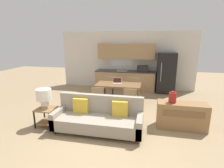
{
  "coord_description": "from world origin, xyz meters",
  "views": [
    {
      "loc": [
        1.07,
        -3.74,
        2.3
      ],
      "look_at": [
        -0.04,
        1.5,
        0.95
      ],
      "focal_mm": 28.0,
      "sensor_mm": 36.0,
      "label": 1
    }
  ],
  "objects_px": {
    "side_table": "(47,114)",
    "credenza": "(181,116)",
    "dining_chair_near_right": "(130,99)",
    "table_lamp": "(44,96)",
    "dining_chair_far_left": "(109,85)",
    "refrigerator": "(166,73)",
    "dining_chair_far_right": "(134,87)",
    "laptop": "(117,82)",
    "dining_table": "(118,86)",
    "vase": "(173,97)",
    "dining_chair_near_left": "(99,97)",
    "couch": "(99,118)"
  },
  "relations": [
    {
      "from": "refrigerator",
      "to": "credenza",
      "type": "xyz_separation_m",
      "value": [
        0.16,
        -3.38,
        -0.54
      ]
    },
    {
      "from": "couch",
      "to": "dining_chair_far_left",
      "type": "bearing_deg",
      "value": 97.59
    },
    {
      "from": "dining_table",
      "to": "dining_chair_near_right",
      "type": "xyz_separation_m",
      "value": [
        0.52,
        -0.75,
        -0.2
      ]
    },
    {
      "from": "credenza",
      "to": "side_table",
      "type": "bearing_deg",
      "value": -170.41
    },
    {
      "from": "dining_table",
      "to": "vase",
      "type": "distance_m",
      "value": 2.3
    },
    {
      "from": "dining_chair_far_left",
      "to": "dining_chair_near_right",
      "type": "distance_m",
      "value": 1.85
    },
    {
      "from": "refrigerator",
      "to": "laptop",
      "type": "relative_size",
      "value": 4.97
    },
    {
      "from": "table_lamp",
      "to": "dining_chair_far_left",
      "type": "relative_size",
      "value": 0.65
    },
    {
      "from": "dining_chair_near_right",
      "to": "dining_chair_far_left",
      "type": "bearing_deg",
      "value": -58.94
    },
    {
      "from": "couch",
      "to": "vase",
      "type": "distance_m",
      "value": 2.0
    },
    {
      "from": "dining_table",
      "to": "dining_chair_near_right",
      "type": "distance_m",
      "value": 0.94
    },
    {
      "from": "refrigerator",
      "to": "dining_chair_near_left",
      "type": "xyz_separation_m",
      "value": [
        -2.34,
        -2.63,
        -0.42
      ]
    },
    {
      "from": "couch",
      "to": "vase",
      "type": "relative_size",
      "value": 7.54
    },
    {
      "from": "side_table",
      "to": "vase",
      "type": "relative_size",
      "value": 1.68
    },
    {
      "from": "dining_chair_near_right",
      "to": "laptop",
      "type": "height_order",
      "value": "laptop"
    },
    {
      "from": "refrigerator",
      "to": "credenza",
      "type": "bearing_deg",
      "value": -87.37
    },
    {
      "from": "vase",
      "to": "dining_chair_far_left",
      "type": "bearing_deg",
      "value": 134.04
    },
    {
      "from": "dining_table",
      "to": "dining_chair_far_right",
      "type": "relative_size",
      "value": 1.96
    },
    {
      "from": "dining_chair_far_right",
      "to": "side_table",
      "type": "bearing_deg",
      "value": -126.64
    },
    {
      "from": "side_table",
      "to": "credenza",
      "type": "relative_size",
      "value": 0.4
    },
    {
      "from": "credenza",
      "to": "dining_table",
      "type": "bearing_deg",
      "value": 142.45
    },
    {
      "from": "vase",
      "to": "laptop",
      "type": "relative_size",
      "value": 0.84
    },
    {
      "from": "refrigerator",
      "to": "dining_chair_far_right",
      "type": "height_order",
      "value": "refrigerator"
    },
    {
      "from": "dining_table",
      "to": "laptop",
      "type": "height_order",
      "value": "laptop"
    },
    {
      "from": "dining_chair_far_left",
      "to": "dining_chair_near_right",
      "type": "xyz_separation_m",
      "value": [
        1.05,
        -1.52,
        0.0
      ]
    },
    {
      "from": "refrigerator",
      "to": "laptop",
      "type": "bearing_deg",
      "value": -136.98
    },
    {
      "from": "couch",
      "to": "dining_chair_near_left",
      "type": "distance_m",
      "value": 1.38
    },
    {
      "from": "couch",
      "to": "laptop",
      "type": "relative_size",
      "value": 6.3
    },
    {
      "from": "dining_table",
      "to": "credenza",
      "type": "distance_m",
      "value": 2.51
    },
    {
      "from": "table_lamp",
      "to": "dining_chair_far_right",
      "type": "height_order",
      "value": "table_lamp"
    },
    {
      "from": "side_table",
      "to": "dining_chair_near_right",
      "type": "distance_m",
      "value": 2.55
    },
    {
      "from": "couch",
      "to": "credenza",
      "type": "relative_size",
      "value": 1.79
    },
    {
      "from": "side_table",
      "to": "dining_chair_far_right",
      "type": "bearing_deg",
      "value": 53.26
    },
    {
      "from": "credenza",
      "to": "dining_chair_far_left",
      "type": "bearing_deg",
      "value": 137.6
    },
    {
      "from": "dining_chair_near_left",
      "to": "dining_chair_near_right",
      "type": "xyz_separation_m",
      "value": [
        1.04,
        0.01,
        0.0
      ]
    },
    {
      "from": "dining_table",
      "to": "laptop",
      "type": "relative_size",
      "value": 4.52
    },
    {
      "from": "refrigerator",
      "to": "dining_chair_far_right",
      "type": "xyz_separation_m",
      "value": [
        -1.3,
        -1.12,
        -0.42
      ]
    },
    {
      "from": "vase",
      "to": "dining_chair_near_right",
      "type": "bearing_deg",
      "value": 146.21
    },
    {
      "from": "dining_chair_far_left",
      "to": "laptop",
      "type": "xyz_separation_m",
      "value": [
        0.47,
        -0.65,
        0.32
      ]
    },
    {
      "from": "dining_table",
      "to": "dining_chair_near_left",
      "type": "height_order",
      "value": "dining_chair_near_left"
    },
    {
      "from": "dining_table",
      "to": "dining_chair_far_left",
      "type": "height_order",
      "value": "dining_chair_far_left"
    },
    {
      "from": "table_lamp",
      "to": "dining_chair_near_left",
      "type": "distance_m",
      "value": 1.79
    },
    {
      "from": "credenza",
      "to": "dining_chair_far_left",
      "type": "height_order",
      "value": "dining_chair_far_left"
    },
    {
      "from": "side_table",
      "to": "dining_chair_far_left",
      "type": "bearing_deg",
      "value": 69.35
    },
    {
      "from": "dining_chair_far_left",
      "to": "dining_chair_far_right",
      "type": "height_order",
      "value": "same"
    },
    {
      "from": "couch",
      "to": "dining_chair_far_right",
      "type": "bearing_deg",
      "value": 76.7
    },
    {
      "from": "side_table",
      "to": "vase",
      "type": "distance_m",
      "value": 3.41
    },
    {
      "from": "refrigerator",
      "to": "side_table",
      "type": "bearing_deg",
      "value": -130.75
    },
    {
      "from": "credenza",
      "to": "vase",
      "type": "xyz_separation_m",
      "value": [
        -0.27,
        -0.02,
        0.5
      ]
    },
    {
      "from": "credenza",
      "to": "dining_chair_far_right",
      "type": "bearing_deg",
      "value": 122.8
    }
  ]
}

